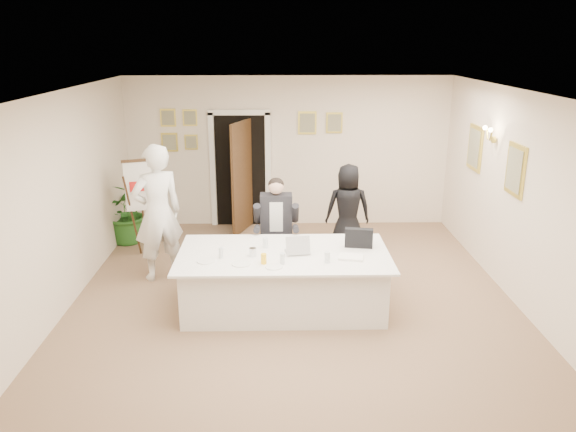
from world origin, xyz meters
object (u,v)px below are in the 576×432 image
(seated_man, at_px, (276,226))
(oj_glass, at_px, (264,259))
(paper_stack, at_px, (351,257))
(standing_woman, at_px, (348,209))
(laptop_bag, at_px, (359,238))
(steel_jug, at_px, (253,252))
(standing_man, at_px, (158,213))
(conference_table, at_px, (284,280))
(flip_chart, at_px, (144,212))
(laptop, at_px, (298,242))
(potted_palm, at_px, (129,212))

(seated_man, xyz_separation_m, oj_glass, (-0.16, -1.51, 0.09))
(oj_glass, bearing_deg, seated_man, 84.13)
(paper_stack, bearing_deg, standing_woman, 83.99)
(laptop_bag, bearing_deg, paper_stack, -101.31)
(steel_jug, bearing_deg, standing_man, 141.44)
(conference_table, bearing_deg, oj_glass, -124.56)
(flip_chart, bearing_deg, steel_jug, -48.48)
(standing_man, relative_size, laptop, 5.95)
(seated_man, height_order, steel_jug, seated_man)
(flip_chart, xyz_separation_m, oj_glass, (2.00, -2.35, 0.11))
(seated_man, bearing_deg, standing_man, -168.48)
(conference_table, xyz_separation_m, seated_man, (-0.09, 1.15, 0.36))
(oj_glass, bearing_deg, laptop_bag, 23.85)
(laptop_bag, distance_m, oj_glass, 1.37)
(standing_woman, relative_size, steel_jug, 13.60)
(standing_woman, xyz_separation_m, paper_stack, (-0.24, -2.25, 0.04))
(potted_palm, height_order, laptop_bag, potted_palm)
(standing_woman, xyz_separation_m, laptop_bag, (-0.09, -1.85, 0.16))
(seated_man, height_order, potted_palm, seated_man)
(standing_woman, height_order, oj_glass, standing_woman)
(flip_chart, height_order, standing_woman, flip_chart)
(conference_table, xyz_separation_m, potted_palm, (-2.67, 2.59, 0.16))
(conference_table, bearing_deg, standing_woman, 61.99)
(steel_jug, bearing_deg, laptop, 12.26)
(oj_glass, relative_size, steel_jug, 1.18)
(laptop, xyz_separation_m, paper_stack, (0.67, -0.23, -0.12))
(potted_palm, bearing_deg, oj_glass, -50.67)
(standing_man, bearing_deg, flip_chart, -95.99)
(flip_chart, xyz_separation_m, steel_jug, (1.86, -2.10, 0.10))
(laptop_bag, xyz_separation_m, paper_stack, (-0.15, -0.40, -0.11))
(potted_palm, bearing_deg, conference_table, -44.14)
(laptop_bag, xyz_separation_m, steel_jug, (-1.40, -0.30, -0.07))
(flip_chart, relative_size, potted_palm, 1.42)
(flip_chart, bearing_deg, standing_woman, 0.92)
(flip_chart, height_order, potted_palm, flip_chart)
(flip_chart, distance_m, laptop, 3.14)
(seated_man, relative_size, potted_palm, 1.35)
(standing_man, distance_m, standing_woman, 3.09)
(paper_stack, distance_m, oj_glass, 1.11)
(standing_man, bearing_deg, potted_palm, -91.80)
(conference_table, distance_m, paper_stack, 0.96)
(paper_stack, bearing_deg, flip_chart, 144.67)
(seated_man, xyz_separation_m, steel_jug, (-0.30, -1.26, 0.08))
(laptop, height_order, paper_stack, laptop)
(standing_woman, height_order, steel_jug, standing_woman)
(flip_chart, bearing_deg, standing_man, -65.65)
(flip_chart, relative_size, oj_glass, 12.15)
(flip_chart, bearing_deg, oj_glass, -49.58)
(conference_table, height_order, standing_woman, standing_woman)
(conference_table, height_order, paper_stack, paper_stack)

